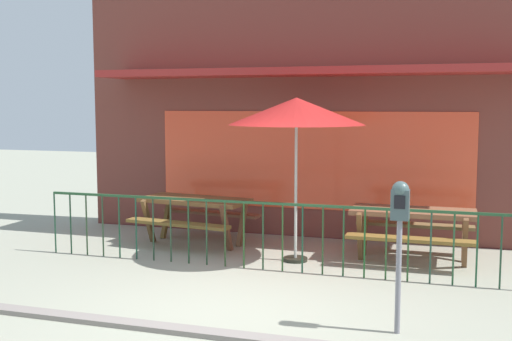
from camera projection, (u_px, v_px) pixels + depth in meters
name	position (u px, v px, depth m)	size (l,w,h in m)	color
ground	(228.00, 311.00, 7.06)	(40.00, 40.00, 0.00)	gray
pub_storefront	(313.00, 87.00, 10.95)	(8.46, 1.52, 5.26)	#49181E
patio_fence_front	(273.00, 224.00, 8.74)	(7.13, 0.04, 0.97)	#224A2A
picnic_table_left	(195.00, 208.00, 10.39)	(1.96, 1.59, 0.79)	brown
picnic_table_right	(413.00, 220.00, 9.27)	(1.80, 1.37, 0.79)	brown
patio_umbrella	(296.00, 112.00, 9.10)	(2.00, 2.00, 2.42)	black
parking_meter_near	(400.00, 216.00, 6.27)	(0.18, 0.17, 1.57)	slate
curb_edge	(202.00, 335.00, 6.34)	(11.84, 0.20, 0.11)	gray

